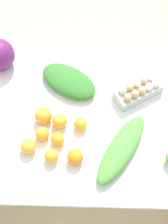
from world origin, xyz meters
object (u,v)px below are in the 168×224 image
(orange_6, at_px, (42,134))
(orange_4, at_px, (60,121))
(greens_bunch_beet_tops, at_px, (69,81))
(orange_2, at_px, (43,116))
(orange_0, at_px, (58,139))
(orange_3, at_px, (81,124))
(orange_5, at_px, (75,157))
(greens_bunch_kale, at_px, (121,149))
(egg_carton, at_px, (139,90))
(orange_1, at_px, (51,156))
(orange_7, at_px, (28,146))

(orange_6, bearing_deg, orange_4, -139.36)
(greens_bunch_beet_tops, xyz_separation_m, orange_4, (0.03, 0.23, 0.00))
(greens_bunch_beet_tops, xyz_separation_m, orange_2, (0.11, 0.20, 0.01))
(orange_0, bearing_deg, orange_3, -141.63)
(orange_2, height_order, orange_5, orange_2)
(greens_bunch_kale, bearing_deg, egg_carton, -106.82)
(egg_carton, relative_size, greens_bunch_kale, 0.67)
(orange_0, bearing_deg, greens_bunch_kale, 172.38)
(orange_0, xyz_separation_m, orange_2, (0.08, -0.12, 0.01))
(orange_1, bearing_deg, orange_6, -64.69)
(greens_bunch_beet_tops, bearing_deg, orange_4, 82.23)
(egg_carton, xyz_separation_m, greens_bunch_kale, (0.09, 0.31, -0.01))
(orange_1, height_order, orange_5, orange_5)
(orange_1, xyz_separation_m, orange_4, (-0.03, -0.17, 0.00))
(orange_6, bearing_deg, orange_5, 144.85)
(orange_1, distance_m, orange_4, 0.17)
(orange_6, bearing_deg, orange_1, 115.31)
(egg_carton, xyz_separation_m, orange_7, (0.51, 0.31, -0.01))
(orange_4, bearing_deg, orange_0, 87.92)
(greens_bunch_beet_tops, distance_m, orange_6, 0.31)
(greens_bunch_beet_tops, relative_size, orange_4, 4.21)
(egg_carton, distance_m, orange_4, 0.42)
(orange_0, distance_m, orange_2, 0.14)
(orange_0, xyz_separation_m, orange_6, (0.07, -0.03, 0.00))
(orange_1, xyz_separation_m, orange_2, (0.05, -0.20, 0.01))
(orange_2, bearing_deg, orange_0, 123.02)
(orange_2, bearing_deg, orange_5, 128.40)
(greens_bunch_beet_tops, height_order, orange_0, same)
(greens_bunch_kale, xyz_separation_m, orange_0, (0.29, -0.04, -0.00))
(orange_4, bearing_deg, orange_6, 40.64)
(egg_carton, bearing_deg, greens_bunch_kale, 42.98)
(egg_carton, bearing_deg, orange_6, -2.17)
(orange_2, relative_size, orange_3, 1.28)
(egg_carton, relative_size, orange_7, 3.56)
(egg_carton, xyz_separation_m, orange_1, (0.41, 0.35, -0.01))
(orange_0, bearing_deg, orange_1, 74.41)
(orange_1, distance_m, orange_5, 0.11)
(orange_4, height_order, orange_6, orange_4)
(orange_1, distance_m, orange_6, 0.12)
(egg_carton, distance_m, greens_bunch_kale, 0.32)
(orange_1, distance_m, orange_7, 0.12)
(orange_5, bearing_deg, orange_0, -45.36)
(orange_0, relative_size, orange_1, 0.98)
(greens_bunch_beet_tops, bearing_deg, egg_carton, 171.48)
(orange_2, bearing_deg, orange_1, 105.00)
(orange_4, bearing_deg, orange_2, -17.62)
(greens_bunch_kale, bearing_deg, orange_3, -32.50)
(orange_0, height_order, orange_3, orange_3)
(orange_0, distance_m, orange_6, 0.08)
(egg_carton, height_order, orange_2, egg_carton)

